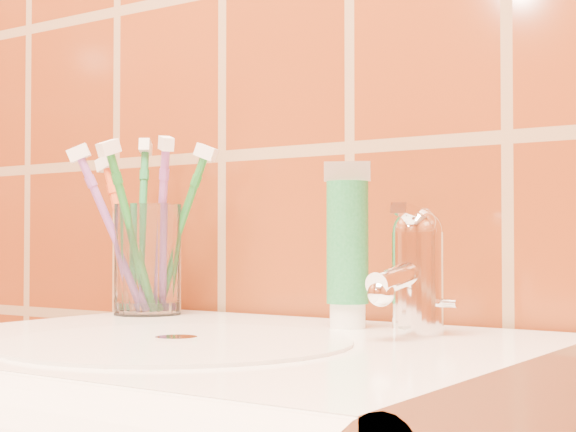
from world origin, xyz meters
The scene contains 9 objects.
glass_tumbler centered at (-0.23, 1.11, 0.92)m, with size 0.08×0.08×0.13m, color white.
toothpaste_tube centered at (0.05, 1.11, 0.93)m, with size 0.05×0.04×0.17m.
faucet centered at (0.14, 1.09, 0.91)m, with size 0.05×0.11×0.12m.
toothbrush_0 centered at (-0.26, 1.10, 0.94)m, with size 0.08×0.03×0.20m, color #E45928, non-canonical shape.
toothbrush_1 centered at (-0.20, 1.11, 0.95)m, with size 0.06×0.05×0.21m, color #854492, non-canonical shape.
toothbrush_2 centered at (-0.25, 1.08, 0.95)m, with size 0.09×0.07×0.20m, color #864CA3, non-canonical shape.
toothbrush_3 centered at (-0.19, 1.13, 0.95)m, with size 0.09×0.04×0.20m, color #1F742A, non-canonical shape.
toothbrush_4 centered at (-0.22, 1.08, 0.95)m, with size 0.03×0.09×0.21m, color #1F752A, non-canonical shape.
toothbrush_5 centered at (-0.25, 1.13, 0.95)m, with size 0.05×0.06×0.22m, color #207A3E, non-canonical shape.
Camera 1 is at (0.50, 0.35, 0.94)m, focal length 55.00 mm.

